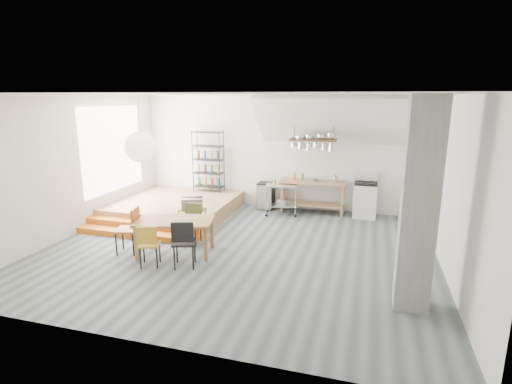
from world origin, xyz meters
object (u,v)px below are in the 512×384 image
(stove, at_px, (365,199))
(mini_fridge, at_px, (266,196))
(dining_table, at_px, (175,223))
(rolling_cart, at_px, (281,196))

(stove, distance_m, mini_fridge, 2.75)
(stove, height_order, dining_table, stove)
(dining_table, distance_m, rolling_cart, 3.61)
(dining_table, height_order, mini_fridge, mini_fridge)
(stove, distance_m, dining_table, 5.24)
(mini_fridge, bearing_deg, stove, -0.92)
(rolling_cart, relative_size, mini_fridge, 1.21)
(stove, relative_size, mini_fridge, 1.55)
(dining_table, height_order, rolling_cart, rolling_cart)
(rolling_cart, xyz_separation_m, mini_fridge, (-0.56, 0.50, -0.16))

